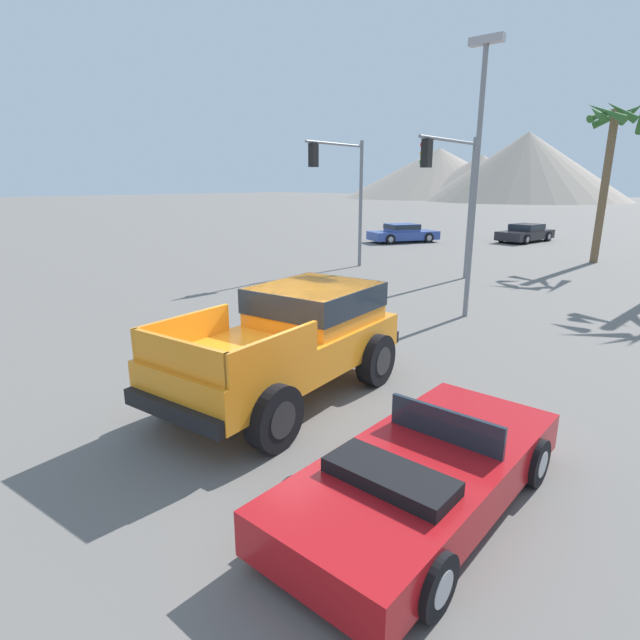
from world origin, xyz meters
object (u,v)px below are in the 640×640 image
at_px(red_convertible_car, 423,474).
at_px(parked_car_dark, 526,233).
at_px(traffic_light_main, 341,180).
at_px(parked_car_blue, 403,233).
at_px(traffic_light_crosswalk, 453,180).
at_px(orange_pickup_truck, 295,335).
at_px(street_lamp_post, 477,156).
at_px(palm_tree_leaning, 612,142).

distance_m(red_convertible_car, parked_car_dark, 30.82).
xyz_separation_m(parked_car_dark, traffic_light_main, (-2.53, -16.78, 3.31)).
distance_m(parked_car_blue, traffic_light_crosswalk, 14.62).
relative_size(orange_pickup_truck, street_lamp_post, 0.71).
bearing_deg(palm_tree_leaning, parked_car_blue, 172.45).
bearing_deg(parked_car_blue, red_convertible_car, -27.90).
height_order(parked_car_dark, traffic_light_crosswalk, traffic_light_crosswalk).
relative_size(red_convertible_car, traffic_light_crosswalk, 0.79).
bearing_deg(palm_tree_leaning, parked_car_dark, 129.07).
bearing_deg(traffic_light_crosswalk, parked_car_blue, -142.40).
height_order(red_convertible_car, traffic_light_crosswalk, traffic_light_crosswalk).
relative_size(orange_pickup_truck, palm_tree_leaning, 0.70).
bearing_deg(parked_car_blue, orange_pickup_truck, -32.84).
bearing_deg(parked_car_dark, street_lamp_post, 114.46).
bearing_deg(street_lamp_post, traffic_light_main, 152.41).
xyz_separation_m(parked_car_blue, traffic_light_main, (3.56, -11.30, 3.29)).
relative_size(street_lamp_post, palm_tree_leaning, 0.99).
bearing_deg(orange_pickup_truck, street_lamp_post, 84.61).
bearing_deg(palm_tree_leaning, traffic_light_main, -130.30).
bearing_deg(traffic_light_crosswalk, traffic_light_main, -89.92).
height_order(orange_pickup_truck, parked_car_dark, orange_pickup_truck).
distance_m(traffic_light_main, street_lamp_post, 8.76).
relative_size(orange_pickup_truck, parked_car_dark, 1.10).
bearing_deg(traffic_light_main, traffic_light_crosswalk, 90.08).
relative_size(red_convertible_car, palm_tree_leaning, 0.58).
bearing_deg(traffic_light_crosswalk, orange_pickup_truck, 12.71).
bearing_deg(parked_car_dark, traffic_light_crosswalk, 109.21).
distance_m(parked_car_blue, traffic_light_main, 12.30).
xyz_separation_m(parked_car_blue, street_lamp_post, (11.31, -15.35, 3.83)).
distance_m(parked_car_dark, street_lamp_post, 21.82).
bearing_deg(red_convertible_car, street_lamp_post, 112.07).
xyz_separation_m(orange_pickup_truck, traffic_light_crosswalk, (-2.54, 11.27, 2.76)).
relative_size(traffic_light_crosswalk, street_lamp_post, 0.74).
height_order(parked_car_dark, parked_car_blue, parked_car_blue).
height_order(traffic_light_main, street_lamp_post, street_lamp_post).
relative_size(parked_car_dark, palm_tree_leaning, 0.64).
height_order(orange_pickup_truck, red_convertible_car, orange_pickup_truck).
bearing_deg(red_convertible_car, palm_tree_leaning, 98.14).
bearing_deg(palm_tree_leaning, street_lamp_post, -92.08).
bearing_deg(parked_car_blue, traffic_light_crosswalk, -21.72).
xyz_separation_m(parked_car_blue, traffic_light_crosswalk, (8.70, -11.29, 3.24)).
relative_size(orange_pickup_truck, traffic_light_crosswalk, 0.96).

